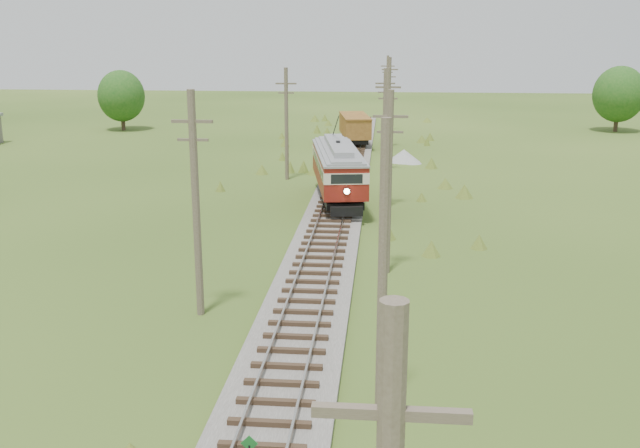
# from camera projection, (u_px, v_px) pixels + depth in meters

# --- Properties ---
(railbed_main) EXTENTS (3.60, 96.00, 0.57)m
(railbed_main) POSITION_uv_depth(u_px,v_px,m) (339.00, 195.00, 49.63)
(railbed_main) COLOR #605B54
(railbed_main) RESTS_ON ground
(streetcar) EXTENTS (4.52, 11.89, 5.37)m
(streetcar) POSITION_uv_depth(u_px,v_px,m) (338.00, 166.00, 47.25)
(streetcar) COLOR black
(streetcar) RESTS_ON ground
(gondola) EXTENTS (3.68, 8.13, 2.60)m
(gondola) POSITION_uv_depth(u_px,v_px,m) (355.00, 127.00, 72.07)
(gondola) COLOR black
(gondola) RESTS_ON ground
(gravel_pile) EXTENTS (3.04, 3.22, 1.10)m
(gravel_pile) POSITION_uv_depth(u_px,v_px,m) (405.00, 156.00, 63.43)
(gravel_pile) COLOR gray
(gravel_pile) RESTS_ON ground
(utility_pole_r_1) EXTENTS (0.30, 0.30, 8.80)m
(utility_pole_r_1) POSITION_uv_depth(u_px,v_px,m) (383.00, 272.00, 20.37)
(utility_pole_r_1) COLOR brown
(utility_pole_r_1) RESTS_ON ground
(utility_pole_r_2) EXTENTS (1.60, 0.30, 8.60)m
(utility_pole_r_2) POSITION_uv_depth(u_px,v_px,m) (389.00, 181.00, 32.86)
(utility_pole_r_2) COLOR brown
(utility_pole_r_2) RESTS_ON ground
(utility_pole_r_3) EXTENTS (1.60, 0.30, 9.00)m
(utility_pole_r_3) POSITION_uv_depth(u_px,v_px,m) (387.00, 138.00, 45.33)
(utility_pole_r_3) COLOR brown
(utility_pole_r_3) RESTS_ON ground
(utility_pole_r_4) EXTENTS (1.60, 0.30, 8.40)m
(utility_pole_r_4) POSITION_uv_depth(u_px,v_px,m) (384.00, 119.00, 57.93)
(utility_pole_r_4) COLOR brown
(utility_pole_r_4) RESTS_ON ground
(utility_pole_r_5) EXTENTS (1.60, 0.30, 8.90)m
(utility_pole_r_5) POSITION_uv_depth(u_px,v_px,m) (389.00, 102.00, 70.35)
(utility_pole_r_5) COLOR brown
(utility_pole_r_5) RESTS_ON ground
(utility_pole_r_6) EXTENTS (1.60, 0.30, 8.70)m
(utility_pole_r_6) POSITION_uv_depth(u_px,v_px,m) (387.00, 93.00, 82.90)
(utility_pole_r_6) COLOR brown
(utility_pole_r_6) RESTS_ON ground
(utility_pole_l_a) EXTENTS (1.60, 0.30, 9.00)m
(utility_pole_l_a) POSITION_uv_depth(u_px,v_px,m) (196.00, 203.00, 27.69)
(utility_pole_l_a) COLOR brown
(utility_pole_l_a) RESTS_ON ground
(utility_pole_l_b) EXTENTS (1.60, 0.30, 8.60)m
(utility_pole_l_b) POSITION_uv_depth(u_px,v_px,m) (286.00, 123.00, 54.72)
(utility_pole_l_b) COLOR brown
(utility_pole_l_b) RESTS_ON ground
(tree_mid_a) EXTENTS (5.46, 5.46, 7.03)m
(tree_mid_a) POSITION_uv_depth(u_px,v_px,m) (121.00, 96.00, 83.84)
(tree_mid_a) COLOR #38281C
(tree_mid_a) RESTS_ON ground
(tree_mid_b) EXTENTS (5.88, 5.88, 7.57)m
(tree_mid_b) POSITION_uv_depth(u_px,v_px,m) (619.00, 94.00, 82.50)
(tree_mid_b) COLOR #38281C
(tree_mid_b) RESTS_ON ground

